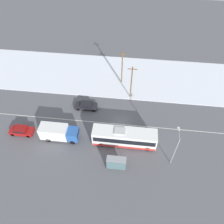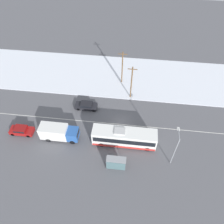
{
  "view_description": "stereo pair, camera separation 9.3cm",
  "coord_description": "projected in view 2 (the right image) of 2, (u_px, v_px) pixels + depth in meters",
  "views": [
    {
      "loc": [
        1.31,
        -25.34,
        32.56
      ],
      "look_at": [
        -1.76,
        1.68,
        1.4
      ],
      "focal_mm": 35.0,
      "sensor_mm": 36.0,
      "label": 1
    },
    {
      "loc": [
        1.4,
        -25.33,
        32.56
      ],
      "look_at": [
        -1.76,
        1.68,
        1.4
      ],
      "focal_mm": 35.0,
      "sensor_mm": 36.0,
      "label": 2
    }
  ],
  "objects": [
    {
      "name": "utility_pole_snowlot",
      "position": [
        122.0,
        67.0,
        45.97
      ],
      "size": [
        1.8,
        0.24,
        7.88
      ],
      "color": "brown",
      "rests_on": "ground_plane"
    },
    {
      "name": "bus_shelter",
      "position": [
        116.0,
        163.0,
        34.03
      ],
      "size": [
        3.1,
        1.2,
        2.4
      ],
      "color": "gray",
      "rests_on": "ground_plane"
    },
    {
      "name": "streetlamp",
      "position": [
        176.0,
        146.0,
        32.91
      ],
      "size": [
        0.36,
        2.35,
        6.91
      ],
      "color": "#9EA3A8",
      "rests_on": "ground_plane"
    },
    {
      "name": "ground_plane",
      "position": [
        120.0,
        124.0,
        41.18
      ],
      "size": [
        120.0,
        120.0,
        0.0
      ],
      "primitive_type": "plane",
      "color": "#56565B"
    },
    {
      "name": "lane_marking_center",
      "position": [
        120.0,
        124.0,
        41.18
      ],
      "size": [
        60.0,
        0.12,
        0.0
      ],
      "color": "silver",
      "rests_on": "ground_plane"
    },
    {
      "name": "box_truck",
      "position": [
        58.0,
        132.0,
        37.98
      ],
      "size": [
        6.69,
        2.3,
        2.96
      ],
      "color": "silver",
      "rests_on": "ground_plane"
    },
    {
      "name": "snow_lot",
      "position": [
        126.0,
        76.0,
        50.31
      ],
      "size": [
        80.0,
        14.62,
        0.12
      ],
      "color": "silver",
      "rests_on": "ground_plane"
    },
    {
      "name": "city_bus",
      "position": [
        124.0,
        137.0,
        37.22
      ],
      "size": [
        10.87,
        2.57,
        3.46
      ],
      "color": "white",
      "rests_on": "ground_plane"
    },
    {
      "name": "parked_car_near_truck",
      "position": [
        21.0,
        130.0,
        39.3
      ],
      "size": [
        4.21,
        1.8,
        1.45
      ],
      "color": "maroon",
      "rests_on": "ground_plane"
    },
    {
      "name": "sedan_car",
      "position": [
        86.0,
        105.0,
        43.39
      ],
      "size": [
        4.36,
        1.8,
        1.34
      ],
      "rotation": [
        0.0,
        0.0,
        3.14
      ],
      "color": "black",
      "rests_on": "ground_plane"
    },
    {
      "name": "utility_pole_roadside",
      "position": [
        131.0,
        82.0,
        42.91
      ],
      "size": [
        1.8,
        0.24,
        7.78
      ],
      "color": "brown",
      "rests_on": "ground_plane"
    },
    {
      "name": "pedestrian_at_stop",
      "position": [
        115.0,
        158.0,
        35.32
      ],
      "size": [
        0.62,
        0.28,
        1.73
      ],
      "color": "#23232D",
      "rests_on": "ground_plane"
    }
  ]
}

